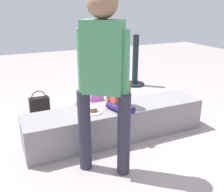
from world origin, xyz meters
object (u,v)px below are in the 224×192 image
water_bottle_near_gift (115,107)px  handbag_brown_canvas (85,114)px  adult_standing (103,69)px  party_cup_red (120,95)px  cake_plate (93,110)px  handbag_black_leather (39,105)px  child_seated (119,90)px  gift_bag (97,93)px

water_bottle_near_gift → handbag_brown_canvas: handbag_brown_canvas is taller
adult_standing → handbag_brown_canvas: adult_standing is taller
water_bottle_near_gift → party_cup_red: 0.62m
cake_plate → party_cup_red: bearing=52.3°
cake_plate → handbag_black_leather: bearing=110.5°
water_bottle_near_gift → child_seated: bearing=-111.9°
child_seated → cake_plate: child_seated is taller
party_cup_red → handbag_black_leather: handbag_black_leather is taller
cake_plate → handbag_brown_canvas: 0.56m
adult_standing → gift_bag: adult_standing is taller
water_bottle_near_gift → cake_plate: bearing=-131.8°
handbag_brown_canvas → child_seated: bearing=-63.5°
adult_standing → handbag_brown_canvas: size_ratio=4.26×
adult_standing → cake_plate: 0.78m
gift_bag → handbag_black_leather: size_ratio=0.92×
child_seated → party_cup_red: size_ratio=4.05×
adult_standing → handbag_black_leather: size_ratio=4.68×
gift_bag → handbag_black_leather: (-0.92, -0.13, -0.01)m
child_seated → handbag_brown_canvas: (-0.25, 0.49, -0.45)m
gift_bag → handbag_black_leather: bearing=-172.1°
child_seated → water_bottle_near_gift: size_ratio=2.41×
adult_standing → cake_plate: bearing=80.7°
gift_bag → handbag_black_leather: handbag_black_leather is taller
gift_bag → cake_plate: bearing=-113.2°
child_seated → adult_standing: bearing=-127.6°
adult_standing → handbag_black_leather: bearing=101.2°
gift_bag → water_bottle_near_gift: (0.06, -0.56, -0.05)m
child_seated → gift_bag: 1.29m
child_seated → gift_bag: child_seated is taller
cake_plate → party_cup_red: cake_plate is taller
cake_plate → gift_bag: cake_plate is taller
cake_plate → handbag_brown_canvas: (0.07, 0.50, -0.26)m
adult_standing → party_cup_red: (0.99, 1.69, -0.92)m
water_bottle_near_gift → handbag_black_leather: size_ratio=0.58×
party_cup_red → handbag_brown_canvas: handbag_brown_canvas is taller
child_seated → adult_standing: adult_standing is taller
handbag_brown_canvas → adult_standing: bearing=-98.8°
water_bottle_near_gift → party_cup_red: (0.33, 0.53, -0.03)m
party_cup_red → handbag_brown_canvas: size_ratio=0.31×
adult_standing → handbag_brown_canvas: bearing=81.2°
water_bottle_near_gift → handbag_black_leather: handbag_black_leather is taller
adult_standing → water_bottle_near_gift: adult_standing is taller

